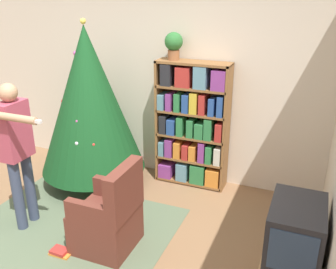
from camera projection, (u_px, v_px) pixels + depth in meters
The scene contains 12 objects.
ground_plane at pixel (82, 265), 3.52m from camera, with size 14.00×14.00×0.00m, color #846042.
wall_back at pixel (167, 80), 4.88m from camera, with size 8.00×0.10×2.60m.
area_rug at pixel (66, 233), 3.96m from camera, with size 2.14×1.84×0.01m.
bookshelf at pixel (193, 126), 4.72m from camera, with size 0.92×0.28×1.61m.
television at pixel (296, 230), 2.93m from camera, with size 0.41×0.60×0.44m.
game_remote at pixel (271, 269), 2.82m from camera, with size 0.04×0.12×0.02m.
christmas_tree at pixel (89, 101), 4.61m from camera, with size 1.33×1.33×2.11m.
armchair at pixel (109, 219), 3.65m from camera, with size 0.57×0.56×0.92m.
standing_person at pixel (17, 146), 3.80m from camera, with size 0.63×0.47×1.58m.
potted_plant at pixel (174, 44), 4.45m from camera, with size 0.22×0.22×0.33m.
book_pile_near_tree at pixel (111, 196), 4.60m from camera, with size 0.19×0.13×0.07m.
book_pile_by_chair at pixel (60, 252), 3.65m from camera, with size 0.22×0.13×0.06m.
Camera 1 is at (1.82, -2.31, 2.44)m, focal length 40.00 mm.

